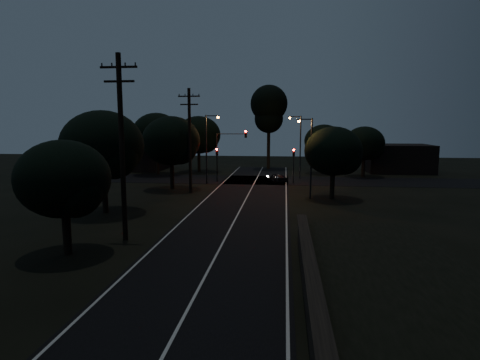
# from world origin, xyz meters

# --- Properties ---
(road_surface) EXTENTS (60.00, 70.00, 0.03)m
(road_surface) POSITION_xyz_m (0.00, 31.12, 0.01)
(road_surface) COLOR black
(road_surface) RESTS_ON ground
(retaining_wall) EXTENTS (6.93, 26.00, 1.60)m
(retaining_wall) POSITION_xyz_m (7.74, 3.00, 0.62)
(retaining_wall) COLOR black
(retaining_wall) RESTS_ON ground
(utility_pole_mid) EXTENTS (2.20, 0.30, 11.00)m
(utility_pole_mid) POSITION_xyz_m (-6.00, 15.00, 5.74)
(utility_pole_mid) COLOR black
(utility_pole_mid) RESTS_ON ground
(utility_pole_far) EXTENTS (2.20, 0.30, 10.50)m
(utility_pole_far) POSITION_xyz_m (-6.00, 32.00, 5.48)
(utility_pole_far) COLOR black
(utility_pole_far) RESTS_ON ground
(tree_left_b) EXTENTS (4.85, 4.85, 6.16)m
(tree_left_b) POSITION_xyz_m (-7.83, 11.90, 3.99)
(tree_left_b) COLOR black
(tree_left_b) RESTS_ON ground
(tree_left_c) EXTENTS (6.36, 6.36, 8.03)m
(tree_left_c) POSITION_xyz_m (-10.28, 21.87, 5.19)
(tree_left_c) COLOR black
(tree_left_c) RESTS_ON ground
(tree_left_d) EXTENTS (6.16, 6.16, 7.81)m
(tree_left_d) POSITION_xyz_m (-8.28, 33.88, 5.06)
(tree_left_d) COLOR black
(tree_left_d) RESTS_ON ground
(tree_far_nw) EXTENTS (6.42, 6.42, 8.13)m
(tree_far_nw) POSITION_xyz_m (-8.77, 49.87, 5.27)
(tree_far_nw) COLOR black
(tree_far_nw) RESTS_ON ground
(tree_far_w) EXTENTS (6.67, 6.67, 8.50)m
(tree_far_w) POSITION_xyz_m (-13.76, 45.87, 5.53)
(tree_far_w) COLOR black
(tree_far_w) RESTS_ON ground
(tree_far_ne) EXTENTS (5.47, 5.47, 6.92)m
(tree_far_ne) POSITION_xyz_m (9.19, 49.89, 4.48)
(tree_far_ne) COLOR black
(tree_far_ne) RESTS_ON ground
(tree_far_e) EXTENTS (5.26, 5.26, 6.67)m
(tree_far_e) POSITION_xyz_m (14.19, 46.89, 4.32)
(tree_far_e) COLOR black
(tree_far_e) RESTS_ON ground
(tree_right_a) EXTENTS (5.31, 5.31, 6.76)m
(tree_right_a) POSITION_xyz_m (8.19, 29.89, 4.38)
(tree_right_a) COLOR black
(tree_right_a) RESTS_ON ground
(tall_pine) EXTENTS (5.69, 5.69, 12.94)m
(tall_pine) POSITION_xyz_m (1.00, 55.00, 9.32)
(tall_pine) COLOR black
(tall_pine) RESTS_ON ground
(building_left) EXTENTS (10.00, 8.00, 4.40)m
(building_left) POSITION_xyz_m (-20.00, 52.00, 2.20)
(building_left) COLOR black
(building_left) RESTS_ON ground
(building_right) EXTENTS (9.00, 7.00, 4.00)m
(building_right) POSITION_xyz_m (20.00, 53.00, 2.00)
(building_right) COLOR black
(building_right) RESTS_ON ground
(signal_left) EXTENTS (0.28, 0.35, 4.10)m
(signal_left) POSITION_xyz_m (-4.60, 39.99, 2.84)
(signal_left) COLOR black
(signal_left) RESTS_ON ground
(signal_right) EXTENTS (0.28, 0.35, 4.10)m
(signal_right) POSITION_xyz_m (4.60, 39.99, 2.84)
(signal_right) COLOR black
(signal_right) RESTS_ON ground
(signal_mast) EXTENTS (3.70, 0.35, 6.25)m
(signal_mast) POSITION_xyz_m (-2.91, 39.99, 4.34)
(signal_mast) COLOR black
(signal_mast) RESTS_ON ground
(streetlight_a) EXTENTS (1.66, 0.26, 8.00)m
(streetlight_a) POSITION_xyz_m (-5.31, 38.00, 4.64)
(streetlight_a) COLOR black
(streetlight_a) RESTS_ON ground
(streetlight_b) EXTENTS (1.66, 0.26, 8.00)m
(streetlight_b) POSITION_xyz_m (5.31, 44.00, 4.64)
(streetlight_b) COLOR black
(streetlight_b) RESTS_ON ground
(streetlight_c) EXTENTS (1.46, 0.26, 7.50)m
(streetlight_c) POSITION_xyz_m (5.83, 30.00, 4.35)
(streetlight_c) COLOR black
(streetlight_c) RESTS_ON ground
(car) EXTENTS (2.59, 3.59, 1.13)m
(car) POSITION_xyz_m (2.66, 40.30, 0.57)
(car) COLOR black
(car) RESTS_ON ground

